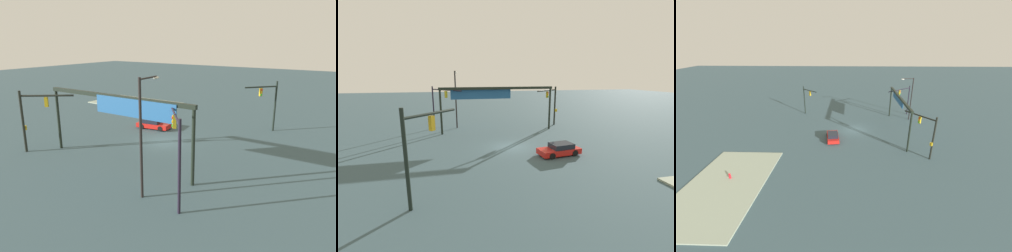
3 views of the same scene
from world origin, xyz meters
TOP-DOWN VIEW (x-y plane):
  - ground_plane at (0.00, 0.00)m, footprint 194.92×194.92m
  - sidewalk_corner at (16.37, -15.10)m, footprint 14.74×8.76m
  - traffic_signal_near_corner at (-8.30, -10.35)m, footprint 2.96×3.37m
  - traffic_signal_opposite_side at (-8.10, 10.45)m, footprint 4.19×5.28m
  - traffic_signal_cross_street at (9.05, 9.67)m, footprint 4.52×3.25m
  - streetlamp_curved_arm at (-5.72, 11.02)m, footprint 0.43×2.50m
  - overhead_sign_gantry at (-0.59, 7.67)m, footprint 16.01×0.43m
  - sedan_car_approaching at (4.15, -3.74)m, footprint 4.43×2.41m
  - fire_hydrant_on_curb at (15.17, -15.09)m, footprint 0.33×0.22m

SIDE VIEW (x-z plane):
  - ground_plane at x=0.00m, z-range 0.00..0.00m
  - sidewalk_corner at x=16.37m, z-range 0.00..0.15m
  - fire_hydrant_on_curb at x=15.17m, z-range 0.13..0.84m
  - sedan_car_approaching at x=4.15m, z-range -0.03..1.18m
  - traffic_signal_near_corner at x=-8.30m, z-range 0.87..7.01m
  - traffic_signal_cross_street at x=9.05m, z-range 0.89..7.08m
  - traffic_signal_opposite_side at x=-8.10m, z-range 1.21..7.55m
  - streetlamp_curved_arm at x=-5.72m, z-range 0.66..9.23m
  - overhead_sign_gantry at x=-0.59m, z-range 2.05..8.40m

